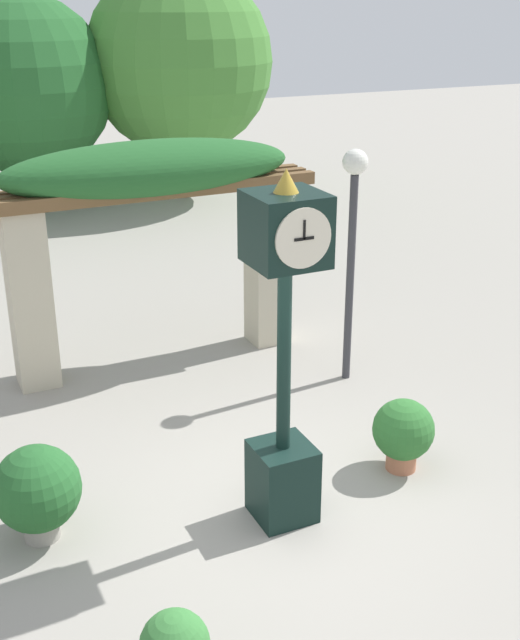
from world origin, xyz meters
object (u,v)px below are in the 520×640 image
Objects in this scene: potted_plant_far_left at (37,490)px; potted_plant_near_left at (403,432)px; lamp_post at (353,220)px; pedestal_clock at (284,356)px.

potted_plant_near_left is at bearing -6.85° from potted_plant_far_left.
potted_plant_far_left reaches higher than potted_plant_near_left.
potted_plant_far_left is at bearing -158.37° from lamp_post.
potted_plant_far_left is (-2.16, 0.63, -1.17)m from pedestal_clock.
lamp_post reaches higher than potted_plant_far_left.
potted_plant_near_left is (1.50, 0.19, -1.24)m from pedestal_clock.
potted_plant_far_left is at bearing 173.15° from potted_plant_near_left.
pedestal_clock is 3.16m from lamp_post.
pedestal_clock reaches higher than lamp_post.
potted_plant_near_left is 0.27× the size of lamp_post.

